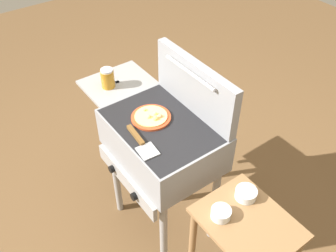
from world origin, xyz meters
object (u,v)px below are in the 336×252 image
(spatula, at_px, (140,141))
(topping_bowl_near, at_px, (246,194))
(sauce_jar, at_px, (108,78))
(grill, at_px, (161,142))
(pizza_cheese, at_px, (151,117))
(prep_table, at_px, (241,249))
(topping_bowl_far, at_px, (221,213))

(spatula, relative_size, topping_bowl_near, 2.56)
(sauce_jar, xyz_separation_m, topping_bowl_near, (1.02, 0.15, -0.15))
(grill, distance_m, pizza_cheese, 0.17)
(prep_table, bearing_deg, sauce_jar, -176.61)
(topping_bowl_near, distance_m, topping_bowl_far, 0.17)
(prep_table, height_order, topping_bowl_near, topping_bowl_near)
(spatula, xyz_separation_m, topping_bowl_near, (0.50, 0.26, -0.10))
(spatula, xyz_separation_m, prep_table, (0.61, 0.17, -0.35))
(grill, distance_m, sauce_jar, 0.50)
(prep_table, relative_size, topping_bowl_far, 8.51)
(sauce_jar, height_order, spatula, sauce_jar)
(grill, height_order, topping_bowl_far, grill)
(pizza_cheese, distance_m, topping_bowl_near, 0.64)
(sauce_jar, xyz_separation_m, topping_bowl_far, (1.03, -0.01, -0.15))
(sauce_jar, height_order, topping_bowl_far, sauce_jar)
(grill, bearing_deg, spatula, -68.88)
(spatula, bearing_deg, grill, 111.12)
(prep_table, distance_m, topping_bowl_near, 0.29)
(pizza_cheese, relative_size, topping_bowl_near, 2.10)
(topping_bowl_near, bearing_deg, topping_bowl_far, -85.70)
(grill, xyz_separation_m, spatula, (0.07, -0.17, 0.15))
(topping_bowl_near, bearing_deg, sauce_jar, -171.41)
(spatula, bearing_deg, pizza_cheese, 129.48)
(sauce_jar, bearing_deg, prep_table, 3.39)
(sauce_jar, relative_size, topping_bowl_far, 1.31)
(pizza_cheese, height_order, sauce_jar, sauce_jar)
(grill, relative_size, spatula, 3.64)
(spatula, relative_size, prep_table, 0.33)
(grill, xyz_separation_m, pizza_cheese, (-0.06, -0.02, 0.15))
(prep_table, xyz_separation_m, topping_bowl_far, (-0.09, -0.08, 0.25))
(grill, height_order, sauce_jar, sauce_jar)
(pizza_cheese, distance_m, spatula, 0.19)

